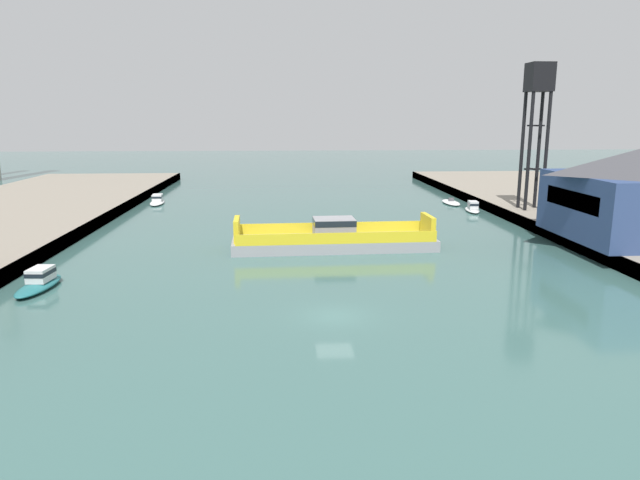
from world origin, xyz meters
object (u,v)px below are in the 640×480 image
object	(u,v)px
moored_boat_near_right	(39,281)
moored_boat_mid_right	(473,208)
moored_boat_near_left	(451,202)
moored_boat_mid_left	(157,200)
chain_ferry	(334,239)
crane_tower	(538,98)

from	to	relation	value
moored_boat_near_right	moored_boat_mid_right	bearing A→B (deg)	36.94
moored_boat_near_left	moored_boat_mid_left	size ratio (longest dim) A/B	0.95
moored_boat_mid_right	moored_boat_mid_left	bearing A→B (deg)	166.76
moored_boat_near_right	moored_boat_mid_left	distance (m)	45.52
chain_ferry	moored_boat_mid_right	bearing A→B (deg)	45.26
moored_boat_mid_right	crane_tower	bearing A→B (deg)	-47.76
moored_boat_near_right	crane_tower	distance (m)	60.77
chain_ferry	moored_boat_near_left	xyz separation A→B (m)	(21.00, 29.88, -0.77)
crane_tower	moored_boat_near_left	bearing A→B (deg)	114.36
moored_boat_near_right	moored_boat_near_left	bearing A→B (deg)	43.22
moored_boat_mid_right	crane_tower	distance (m)	17.08
crane_tower	moored_boat_mid_right	bearing A→B (deg)	132.24
chain_ferry	moored_boat_mid_right	world-z (taller)	chain_ferry
moored_boat_near_left	moored_boat_near_right	xyz separation A→B (m)	(-45.23, -42.50, 0.38)
moored_boat_near_left	moored_boat_near_right	distance (m)	62.06
moored_boat_near_left	crane_tower	size ratio (longest dim) A/B	0.35
chain_ferry	crane_tower	distance (m)	34.78
chain_ferry	moored_boat_mid_right	xyz separation A→B (m)	(21.78, 21.98, -0.41)
chain_ferry	crane_tower	size ratio (longest dim) A/B	1.12
chain_ferry	moored_boat_mid_right	distance (m)	30.94
moored_boat_near_left	moored_boat_near_right	size ratio (longest dim) A/B	0.99
moored_boat_mid_right	moored_boat_near_right	bearing A→B (deg)	-143.06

